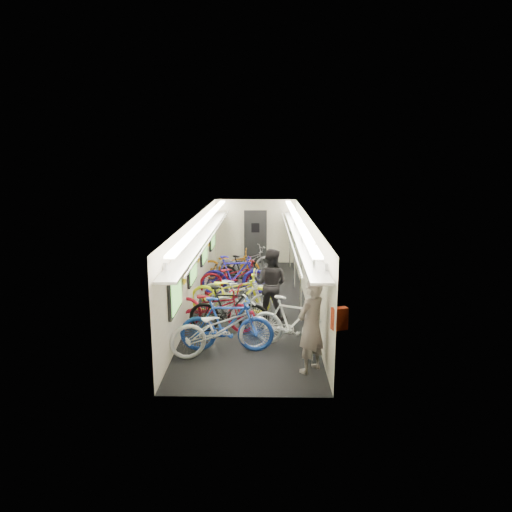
{
  "coord_description": "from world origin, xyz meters",
  "views": [
    {
      "loc": [
        0.34,
        -11.95,
        3.92
      ],
      "look_at": [
        0.1,
        0.84,
        1.15
      ],
      "focal_mm": 32.0,
      "sensor_mm": 36.0,
      "label": 1
    }
  ],
  "objects_px": {
    "bicycle_0": "(222,328)",
    "backpack": "(339,318)",
    "bicycle_1": "(227,325)",
    "passenger_near": "(311,326)",
    "passenger_mid": "(271,284)"
  },
  "relations": [
    {
      "from": "bicycle_1",
      "to": "backpack",
      "type": "relative_size",
      "value": 5.09
    },
    {
      "from": "passenger_near",
      "to": "backpack",
      "type": "relative_size",
      "value": 4.68
    },
    {
      "from": "bicycle_0",
      "to": "backpack",
      "type": "bearing_deg",
      "value": -144.12
    },
    {
      "from": "passenger_mid",
      "to": "passenger_near",
      "type": "bearing_deg",
      "value": 122.99
    },
    {
      "from": "bicycle_1",
      "to": "passenger_mid",
      "type": "distance_m",
      "value": 2.24
    },
    {
      "from": "bicycle_0",
      "to": "passenger_mid",
      "type": "xyz_separation_m",
      "value": [
        1.0,
        2.14,
        0.32
      ]
    },
    {
      "from": "passenger_mid",
      "to": "backpack",
      "type": "distance_m",
      "value": 3.73
    },
    {
      "from": "bicycle_1",
      "to": "passenger_near",
      "type": "height_order",
      "value": "passenger_near"
    },
    {
      "from": "bicycle_0",
      "to": "passenger_mid",
      "type": "relative_size",
      "value": 1.21
    },
    {
      "from": "bicycle_1",
      "to": "passenger_mid",
      "type": "relative_size",
      "value": 1.1
    },
    {
      "from": "bicycle_0",
      "to": "passenger_near",
      "type": "distance_m",
      "value": 1.89
    },
    {
      "from": "passenger_near",
      "to": "passenger_mid",
      "type": "relative_size",
      "value": 1.01
    },
    {
      "from": "bicycle_0",
      "to": "bicycle_1",
      "type": "height_order",
      "value": "bicycle_1"
    },
    {
      "from": "passenger_mid",
      "to": "backpack",
      "type": "relative_size",
      "value": 4.64
    },
    {
      "from": "bicycle_0",
      "to": "bicycle_1",
      "type": "distance_m",
      "value": 0.15
    }
  ]
}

